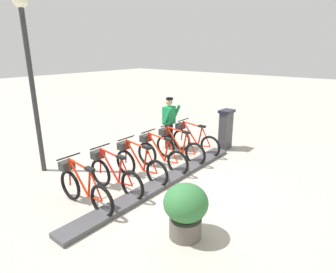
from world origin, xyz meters
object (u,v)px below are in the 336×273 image
object	(u,v)px
bike_docked_2	(160,154)
bike_docked_5	(83,187)
worker_near_rack	(169,121)
bike_docked_1	(178,147)
payment_kiosk	(226,129)
bike_docked_4	(113,174)
bike_docked_3	(138,163)
planter_bush	(186,208)
bike_docked_0	(193,140)
lamp_post	(29,63)

from	to	relation	value
bike_docked_2	bike_docked_5	world-z (taller)	same
worker_near_rack	bike_docked_1	bearing A→B (deg)	141.45
payment_kiosk	bike_docked_4	size ratio (longest dim) A/B	0.74
bike_docked_2	bike_docked_3	xyz separation A→B (m)	(0.00, 0.80, 0.00)
bike_docked_1	bike_docked_2	world-z (taller)	same
worker_near_rack	planter_bush	xyz separation A→B (m)	(-3.03, 3.36, -0.37)
bike_docked_3	bike_docked_5	world-z (taller)	same
bike_docked_1	bike_docked_0	bearing A→B (deg)	-90.00
bike_docked_4	planter_bush	world-z (taller)	bike_docked_4
bike_docked_2	bike_docked_0	bearing A→B (deg)	-90.00
bike_docked_0	bike_docked_1	distance (m)	0.80
bike_docked_0	payment_kiosk	bearing A→B (deg)	-120.30
bike_docked_2	bike_docked_4	distance (m)	1.60
planter_bush	bike_docked_1	bearing A→B (deg)	-50.85
payment_kiosk	lamp_post	distance (m)	5.83
worker_near_rack	lamp_post	world-z (taller)	lamp_post
bike_docked_5	worker_near_rack	bearing A→B (deg)	-77.56
payment_kiosk	bike_docked_1	distance (m)	1.88
bike_docked_4	planter_bush	distance (m)	2.20
payment_kiosk	bike_docked_3	world-z (taller)	payment_kiosk
bike_docked_1	bike_docked_2	distance (m)	0.80
payment_kiosk	bike_docked_5	bearing A→B (deg)	83.44
bike_docked_0	lamp_post	xyz separation A→B (m)	(2.37, 3.59, 2.35)
bike_docked_3	lamp_post	bearing A→B (deg)	26.73
bike_docked_0	bike_docked_5	bearing A→B (deg)	90.00
payment_kiosk	bike_docked_1	xyz separation A→B (m)	(0.57, 1.78, -0.24)
planter_bush	lamp_post	bearing A→B (deg)	1.41
bike_docked_0	planter_bush	size ratio (longest dim) A/B	1.77
bike_docked_1	worker_near_rack	bearing A→B (deg)	-38.55
lamp_post	planter_bush	bearing A→B (deg)	-178.59
bike_docked_5	bike_docked_4	bearing A→B (deg)	-90.00
lamp_post	planter_bush	xyz separation A→B (m)	(-4.55, -0.11, -2.24)
bike_docked_3	worker_near_rack	xyz separation A→B (m)	(0.86, -2.28, 0.48)
bike_docked_0	bike_docked_5	size ratio (longest dim) A/B	1.00
bike_docked_5	payment_kiosk	bearing A→B (deg)	-96.56
bike_docked_3	bike_docked_1	bearing A→B (deg)	-90.00
bike_docked_3	bike_docked_5	bearing A→B (deg)	90.00
payment_kiosk	lamp_post	world-z (taller)	lamp_post
bike_docked_4	bike_docked_0	bearing A→B (deg)	-90.00
bike_docked_5	worker_near_rack	xyz separation A→B (m)	(0.86, -3.87, 0.48)
bike_docked_3	worker_near_rack	world-z (taller)	worker_near_rack
bike_docked_2	worker_near_rack	bearing A→B (deg)	-59.98
worker_near_rack	lamp_post	bearing A→B (deg)	66.46
bike_docked_1	bike_docked_5	world-z (taller)	same
bike_docked_2	payment_kiosk	bearing A→B (deg)	-102.52
bike_docked_4	planter_bush	size ratio (longest dim) A/B	1.77
lamp_post	bike_docked_5	bearing A→B (deg)	170.29
bike_docked_0	planter_bush	bearing A→B (deg)	122.09
payment_kiosk	worker_near_rack	size ratio (longest dim) A/B	0.77
bike_docked_1	planter_bush	world-z (taller)	bike_docked_1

